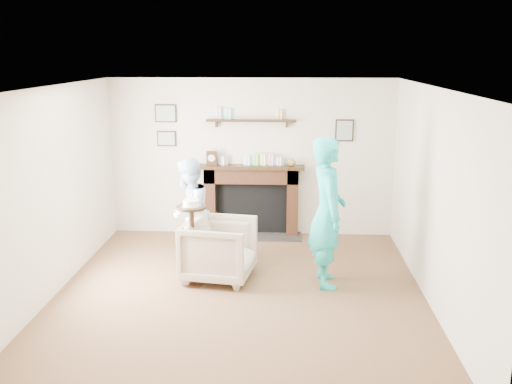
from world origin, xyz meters
The scene contains 6 objects.
ground centered at (0.00, 0.00, 0.00)m, with size 5.00×5.00×0.00m, color brown.
room_shell centered at (0.00, 0.69, 1.62)m, with size 4.54×5.02×2.52m.
armchair centered at (-0.30, 0.54, 0.00)m, with size 0.85×0.87×0.79m, color tan.
man centered at (-0.77, 1.00, 0.00)m, with size 0.73×0.57×1.51m, color silver.
woman centered at (1.07, 0.45, 0.00)m, with size 0.69×0.45×1.90m, color #20BAAF.
pedestal_table centered at (-0.62, 0.35, 0.73)m, with size 0.37×0.37×1.18m.
Camera 1 is at (0.55, -6.41, 2.88)m, focal length 40.00 mm.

